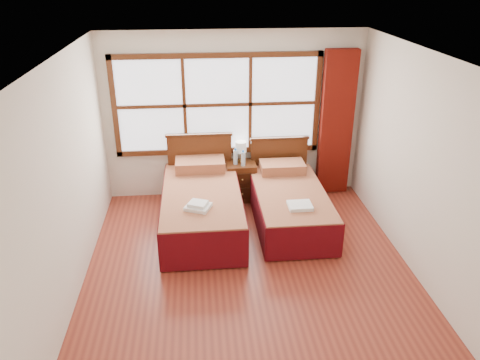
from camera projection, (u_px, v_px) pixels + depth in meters
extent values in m
plane|color=#933724|center=(249.00, 271.00, 5.76)|extent=(4.50, 4.50, 0.00)
plane|color=white|center=(252.00, 57.00, 4.67)|extent=(4.50, 4.50, 0.00)
plane|color=silver|center=(234.00, 116.00, 7.25)|extent=(4.00, 0.00, 4.00)
plane|color=silver|center=(67.00, 183.00, 5.04)|extent=(0.00, 4.50, 4.50)
plane|color=silver|center=(423.00, 169.00, 5.39)|extent=(0.00, 4.50, 4.50)
cube|color=white|center=(217.00, 105.00, 7.12)|extent=(3.00, 0.02, 1.40)
cube|color=#4E2511|center=(219.00, 150.00, 7.41)|extent=(3.16, 0.06, 0.08)
cube|color=#4E2511|center=(217.00, 55.00, 6.79)|extent=(3.16, 0.06, 0.08)
cube|color=#4E2511|center=(114.00, 108.00, 6.96)|extent=(0.08, 0.06, 1.56)
cube|color=#4E2511|center=(317.00, 102.00, 7.23)|extent=(0.08, 0.06, 1.56)
cube|color=#4E2511|center=(184.00, 106.00, 7.05)|extent=(0.05, 0.05, 1.40)
cube|color=#4E2511|center=(250.00, 104.00, 7.14)|extent=(0.05, 0.05, 1.40)
cube|color=#4E2511|center=(218.00, 105.00, 7.10)|extent=(3.00, 0.05, 0.05)
cube|color=maroon|center=(336.00, 124.00, 7.32)|extent=(0.50, 0.16, 2.30)
cube|color=#3D1D0C|center=(202.00, 218.00, 6.67)|extent=(0.96, 1.91, 0.31)
cube|color=maroon|center=(202.00, 200.00, 6.55)|extent=(1.07, 2.12, 0.26)
cube|color=#5B090F|center=(164.00, 211.00, 6.57)|extent=(0.03, 2.12, 0.53)
cube|color=#5B090F|center=(240.00, 208.00, 6.66)|extent=(0.03, 2.12, 0.53)
cube|color=#5B090F|center=(204.00, 251.00, 5.66)|extent=(1.07, 0.03, 0.53)
cube|color=maroon|center=(200.00, 165.00, 7.16)|extent=(0.75, 0.44, 0.17)
cube|color=#4E2511|center=(200.00, 166.00, 7.43)|extent=(1.00, 0.06, 1.04)
cube|color=#3D1D0C|center=(199.00, 135.00, 7.21)|extent=(1.04, 0.08, 0.04)
cube|color=#3D1D0C|center=(290.00, 214.00, 6.79)|extent=(0.87, 1.73, 0.28)
cube|color=maroon|center=(290.00, 198.00, 6.68)|extent=(0.97, 1.92, 0.24)
cube|color=#5B090F|center=(256.00, 209.00, 6.69)|extent=(0.03, 1.92, 0.48)
cube|color=#5B090F|center=(323.00, 206.00, 6.78)|extent=(0.03, 1.92, 0.48)
cube|color=#5B090F|center=(304.00, 243.00, 5.87)|extent=(0.97, 0.03, 0.48)
cube|color=maroon|center=(282.00, 167.00, 7.23)|extent=(0.68, 0.40, 0.15)
cube|color=#4E2511|center=(279.00, 166.00, 7.56)|extent=(0.90, 0.06, 0.94)
cube|color=#3D1D0C|center=(280.00, 138.00, 7.36)|extent=(0.94, 0.08, 0.04)
cube|color=#4E2511|center=(241.00, 181.00, 7.45)|extent=(0.46, 0.41, 0.61)
cube|color=#3D1D0C|center=(242.00, 194.00, 7.30)|extent=(0.40, 0.02, 0.18)
cube|color=#3D1D0C|center=(242.00, 179.00, 7.20)|extent=(0.40, 0.02, 0.18)
sphere|color=olive|center=(242.00, 194.00, 7.29)|extent=(0.03, 0.03, 0.03)
sphere|color=olive|center=(242.00, 180.00, 7.19)|extent=(0.03, 0.03, 0.03)
cube|color=white|center=(198.00, 207.00, 6.04)|extent=(0.38, 0.36, 0.05)
cube|color=white|center=(198.00, 204.00, 6.02)|extent=(0.29, 0.27, 0.04)
cube|color=white|center=(300.00, 206.00, 6.18)|extent=(0.32, 0.28, 0.05)
cylinder|color=#BD8F3C|center=(241.00, 161.00, 7.38)|extent=(0.10, 0.10, 0.02)
cylinder|color=#BD8F3C|center=(241.00, 156.00, 7.34)|extent=(0.02, 0.02, 0.14)
cylinder|color=silver|center=(241.00, 147.00, 7.28)|extent=(0.17, 0.17, 0.17)
cylinder|color=silver|center=(235.00, 157.00, 7.24)|extent=(0.07, 0.07, 0.23)
cylinder|color=blue|center=(235.00, 149.00, 7.18)|extent=(0.03, 0.03, 0.03)
cylinder|color=silver|center=(243.00, 159.00, 7.18)|extent=(0.07, 0.07, 0.22)
cylinder|color=blue|center=(243.00, 151.00, 7.13)|extent=(0.03, 0.03, 0.03)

